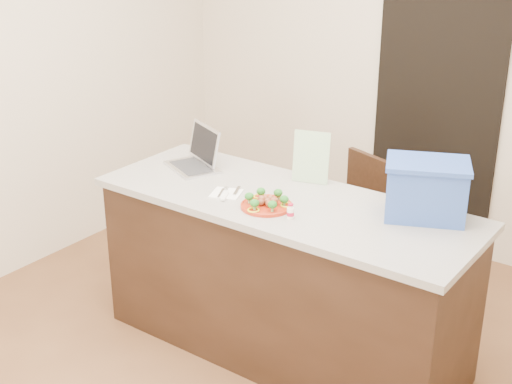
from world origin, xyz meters
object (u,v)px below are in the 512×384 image
Objects in this scene: laptop at (198,156)px; island at (283,276)px; plate at (266,205)px; blue_box at (426,189)px; napkin at (226,193)px; chair at (361,218)px; yogurt_bottle at (290,212)px.

island is at bearing 14.56° from laptop.
laptop is (-0.68, 0.26, 0.05)m from plate.
laptop is at bearing 160.09° from blue_box.
plate is 0.79m from blue_box.
island is 0.56m from napkin.
blue_box is 0.53× the size of chair.
napkin reaches higher than chair.
laptop is 0.82× the size of blue_box.
laptop is at bearing -114.37° from chair.
napkin is at bearing -156.92° from island.
plate is (-0.02, -0.14, 0.47)m from island.
yogurt_bottle is (0.16, -0.18, 0.49)m from island.
island is 0.87m from laptop.
island is 5.28× the size of laptop.
laptop is at bearing 158.85° from plate.
laptop is (-0.69, 0.12, 0.52)m from island.
blue_box is at bearing 37.85° from yogurt_bottle.
laptop reaches higher than yogurt_bottle.
plate is at bearing 3.22° from laptop.
blue_box is (0.68, 0.22, 0.60)m from island.
laptop reaches higher than chair.
plate is 0.68× the size of laptop.
laptop reaches higher than napkin.
yogurt_bottle is 0.16× the size of blue_box.
blue_box is 1.06m from chair.
laptop is 0.44× the size of chair.
yogurt_bottle is at bearing -7.54° from napkin.
chair is at bearing 112.21° from blue_box.
napkin is 1.04m from blue_box.
napkin is (-0.27, 0.02, -0.01)m from plate.
napkin is at bearing -6.86° from laptop.
plate is at bearing -72.08° from chair.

